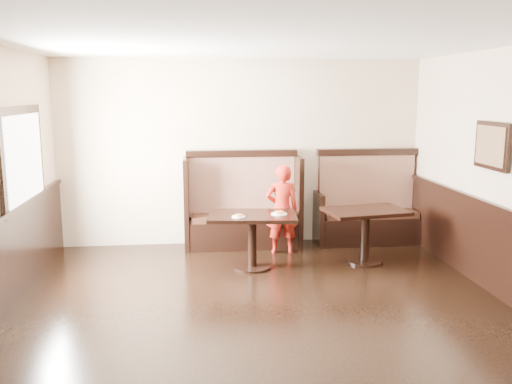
{
  "coord_description": "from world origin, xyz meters",
  "views": [
    {
      "loc": [
        -0.67,
        -4.68,
        2.3
      ],
      "look_at": [
        0.1,
        2.35,
        1.0
      ],
      "focal_mm": 38.0,
      "sensor_mm": 36.0,
      "label": 1
    }
  ],
  "objects": [
    {
      "name": "pizza_plate_left",
      "position": [
        -0.16,
        2.06,
        0.74
      ],
      "size": [
        0.18,
        0.18,
        0.03
      ],
      "color": "white",
      "rests_on": "table_main"
    },
    {
      "name": "child",
      "position": [
        0.53,
        2.85,
        0.65
      ],
      "size": [
        0.48,
        0.32,
        1.29
      ],
      "primitive_type": "imported",
      "rotation": [
        0.0,
        0.0,
        3.13
      ],
      "color": "#B41F13",
      "rests_on": "ground"
    },
    {
      "name": "ground",
      "position": [
        0.0,
        0.0,
        0.0
      ],
      "size": [
        7.0,
        7.0,
        0.0
      ],
      "primitive_type": "plane",
      "color": "black",
      "rests_on": "ground"
    },
    {
      "name": "table_neighbor",
      "position": [
        1.59,
        2.29,
        0.55
      ],
      "size": [
        1.16,
        0.86,
        0.74
      ],
      "rotation": [
        0.0,
        0.0,
        0.16
      ],
      "color": "black",
      "rests_on": "ground"
    },
    {
      "name": "booth_neighbor",
      "position": [
        1.95,
        3.29,
        0.48
      ],
      "size": [
        1.65,
        0.72,
        1.45
      ],
      "color": "black",
      "rests_on": "ground"
    },
    {
      "name": "room_shell",
      "position": [
        -0.3,
        0.28,
        0.67
      ],
      "size": [
        7.0,
        7.0,
        7.0
      ],
      "color": "beige",
      "rests_on": "ground"
    },
    {
      "name": "pizza_plate_right",
      "position": [
        0.38,
        2.16,
        0.75
      ],
      "size": [
        0.21,
        0.21,
        0.04
      ],
      "color": "white",
      "rests_on": "table_main"
    },
    {
      "name": "booth_main",
      "position": [
        0.0,
        3.3,
        0.53
      ],
      "size": [
        1.75,
        0.72,
        1.45
      ],
      "color": "black",
      "rests_on": "ground"
    },
    {
      "name": "table_main",
      "position": [
        0.03,
        2.2,
        0.56
      ],
      "size": [
        1.22,
        0.83,
        0.73
      ],
      "rotation": [
        0.0,
        0.0,
        -0.1
      ],
      "color": "black",
      "rests_on": "ground"
    }
  ]
}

